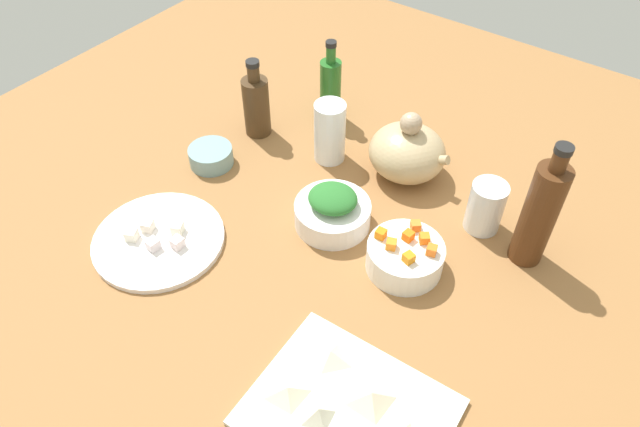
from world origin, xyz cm
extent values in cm
cube|color=olive|center=(0.00, 0.00, 1.50)|extent=(190.00, 190.00, 3.00)
cube|color=silver|center=(26.31, -28.89, 3.50)|extent=(31.11, 25.42, 1.00)
cylinder|color=white|center=(-24.14, -21.14, 3.60)|extent=(25.93, 25.93, 1.20)
cylinder|color=white|center=(0.74, 3.28, 5.56)|extent=(15.44, 15.44, 5.12)
cylinder|color=white|center=(18.38, 1.78, 5.85)|extent=(14.55, 14.55, 5.69)
cylinder|color=#73989C|center=(-32.13, 2.58, 5.09)|extent=(9.85, 9.85, 4.18)
ellipsoid|color=tan|center=(4.95, 25.29, 8.88)|extent=(16.81, 16.11, 11.76)
sphere|color=tan|center=(4.95, 25.29, 16.64)|extent=(4.71, 4.71, 4.71)
cylinder|color=tan|center=(12.10, 25.29, 10.35)|extent=(5.38, 2.00, 3.93)
cylinder|color=#432E19|center=(-31.08, 17.77, 10.11)|extent=(6.13, 6.13, 14.23)
cylinder|color=#432E19|center=(-31.08, 17.77, 19.12)|extent=(2.76, 2.76, 3.79)
cylinder|color=black|center=(-31.08, 17.77, 21.61)|extent=(3.07, 3.07, 1.20)
cylinder|color=#256524|center=(-20.75, 32.94, 10.55)|extent=(5.08, 5.08, 15.09)
cylinder|color=#256524|center=(-20.75, 32.94, 20.14)|extent=(2.29, 2.29, 4.10)
cylinder|color=black|center=(-20.75, 32.94, 22.79)|extent=(2.54, 2.54, 1.20)
cylinder|color=#4A2913|center=(35.96, 17.93, 14.04)|extent=(6.29, 6.29, 22.08)
cylinder|color=#4A2913|center=(35.96, 17.93, 27.04)|extent=(2.83, 2.83, 3.92)
cylinder|color=black|center=(35.96, 17.93, 29.60)|extent=(3.15, 3.15, 1.20)
cylinder|color=white|center=(-11.78, 19.96, 10.19)|extent=(7.04, 7.04, 14.37)
cylinder|color=white|center=(25.68, 20.32, 8.45)|extent=(7.15, 7.15, 10.91)
cube|color=orange|center=(13.19, 1.11, 9.59)|extent=(1.89, 1.89, 1.80)
cube|color=orange|center=(20.34, 4.83, 9.59)|extent=(2.52, 2.52, 1.80)
cube|color=orange|center=(20.33, -0.96, 9.59)|extent=(2.28, 2.28, 1.80)
cube|color=orange|center=(17.44, 6.68, 9.59)|extent=(2.54, 2.54, 1.80)
cube|color=orange|center=(16.11, -0.08, 9.59)|extent=(2.30, 2.30, 1.80)
cube|color=orange|center=(17.59, 3.66, 9.59)|extent=(2.02, 2.02, 1.80)
cube|color=orange|center=(22.80, 3.08, 9.59)|extent=(2.19, 2.19, 1.80)
ellipsoid|color=#2A6F2C|center=(0.74, 3.28, 9.98)|extent=(11.52, 10.92, 3.72)
cube|color=white|center=(-19.30, -20.44, 5.30)|extent=(2.35, 2.35, 2.20)
cube|color=silver|center=(-27.25, -20.76, 5.30)|extent=(2.89, 2.89, 2.20)
cube|color=white|center=(-22.77, -23.48, 5.30)|extent=(2.42, 2.42, 2.20)
cube|color=white|center=(-28.01, -24.24, 5.30)|extent=(2.91, 2.91, 2.20)
cube|color=white|center=(-22.04, -17.71, 5.30)|extent=(2.95, 2.95, 2.20)
pyramid|color=beige|center=(18.75, -22.97, 5.03)|extent=(6.34, 5.69, 2.06)
pyramid|color=beige|center=(23.33, -32.62, 5.57)|extent=(5.30, 5.47, 3.14)
pyramid|color=beige|center=(28.28, -25.54, 5.32)|extent=(8.28, 8.27, 2.65)
pyramid|color=beige|center=(17.10, -32.33, 5.18)|extent=(7.40, 7.42, 2.36)
camera|label=1|loc=(47.29, -65.38, 90.43)|focal=33.03mm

